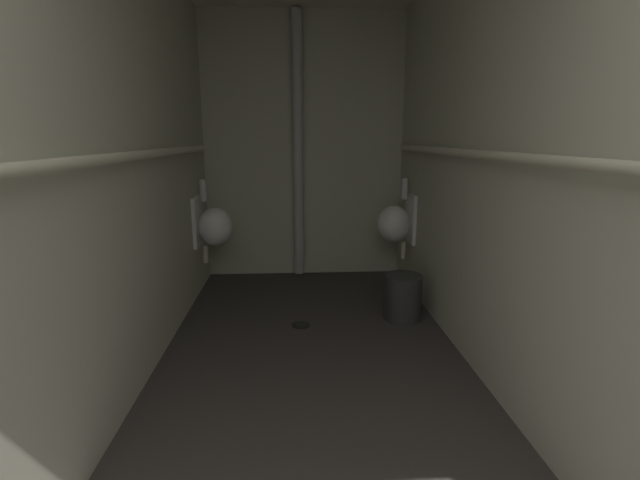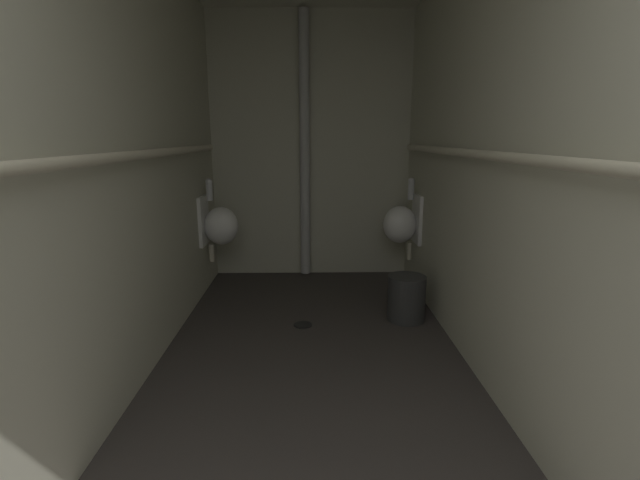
% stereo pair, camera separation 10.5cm
% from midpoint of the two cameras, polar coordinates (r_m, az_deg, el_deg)
% --- Properties ---
extents(floor, '(2.08, 4.71, 0.08)m').
position_cam_midpoint_polar(floor, '(2.66, -1.73, -19.71)').
color(floor, '#383330').
rests_on(floor, ground).
extents(wall_left, '(0.06, 4.71, 2.56)m').
position_cam_midpoint_polar(wall_left, '(2.44, -26.73, 8.88)').
color(wall_left, beige).
rests_on(wall_left, ground).
extents(wall_right, '(0.06, 4.71, 2.56)m').
position_cam_midpoint_polar(wall_right, '(2.48, 22.35, 9.33)').
color(wall_right, beige).
rests_on(wall_right, ground).
extents(wall_back, '(2.08, 0.06, 2.56)m').
position_cam_midpoint_polar(wall_back, '(4.57, -2.73, 11.49)').
color(wall_back, beige).
rests_on(wall_back, ground).
extents(urinal_left_mid, '(0.32, 0.30, 0.76)m').
position_cam_midpoint_polar(urinal_left_mid, '(4.13, -14.14, 1.79)').
color(urinal_left_mid, white).
extents(urinal_right_mid, '(0.32, 0.30, 0.76)m').
position_cam_midpoint_polar(urinal_right_mid, '(4.19, 8.92, 2.17)').
color(urinal_right_mid, white).
extents(supply_pipe_left, '(0.06, 4.01, 0.06)m').
position_cam_midpoint_polar(supply_pipe_left, '(2.38, -25.00, 9.45)').
color(supply_pipe_left, beige).
extents(supply_pipe_right, '(0.06, 4.04, 0.06)m').
position_cam_midpoint_polar(supply_pipe_right, '(2.44, 20.53, 9.89)').
color(supply_pipe_right, beige).
extents(standpipe_back_wall, '(0.10, 0.10, 2.51)m').
position_cam_midpoint_polar(standpipe_back_wall, '(4.46, -3.49, 11.44)').
color(standpipe_back_wall, '#B2B2B2').
rests_on(standpipe_back_wall, ground).
extents(floor_drain, '(0.14, 0.14, 0.01)m').
position_cam_midpoint_polar(floor_drain, '(3.47, -3.33, -10.68)').
color(floor_drain, black).
rests_on(floor_drain, ground).
extents(waste_bin, '(0.29, 0.29, 0.35)m').
position_cam_midpoint_polar(waste_bin, '(3.58, 9.65, -7.14)').
color(waste_bin, '#2D2D2D').
rests_on(waste_bin, ground).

